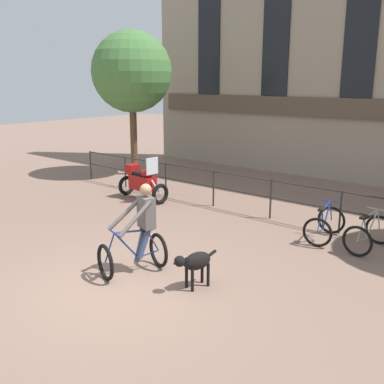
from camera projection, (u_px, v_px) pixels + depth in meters
ground_plane at (121, 285)px, 7.99m from camera, size 60.00×60.00×0.00m
canal_railing at (271, 192)px, 11.70m from camera, size 15.05×0.05×1.05m
building_facade at (366, 20)px, 14.87m from camera, size 18.00×0.72×11.00m
cyclist_with_bike at (139, 233)px, 8.41m from camera, size 1.00×1.32×1.70m
dog at (195, 262)px, 7.80m from camera, size 0.39×0.93×0.67m
parked_motorcycle at (142, 181)px, 13.63m from camera, size 1.74×0.74×1.35m
parked_bicycle_near_lamp at (325, 225)px, 10.19m from camera, size 0.79×1.18×0.86m
parked_bicycle_mid_left at (369, 234)px, 9.58m from camera, size 0.78×1.18×0.86m
tree_canalside_left at (132, 72)px, 16.51m from camera, size 2.97×2.97×5.34m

